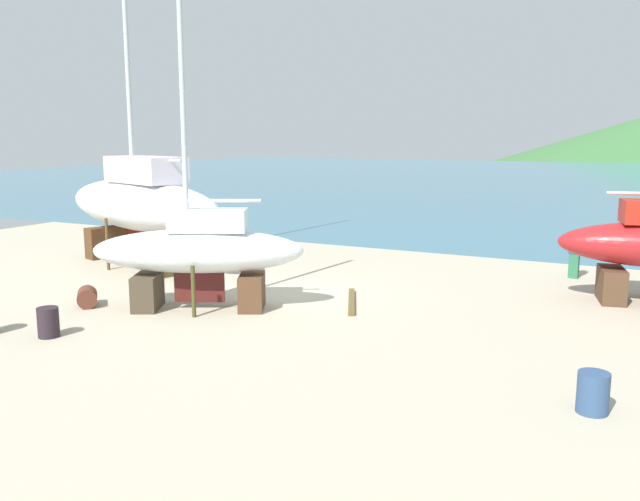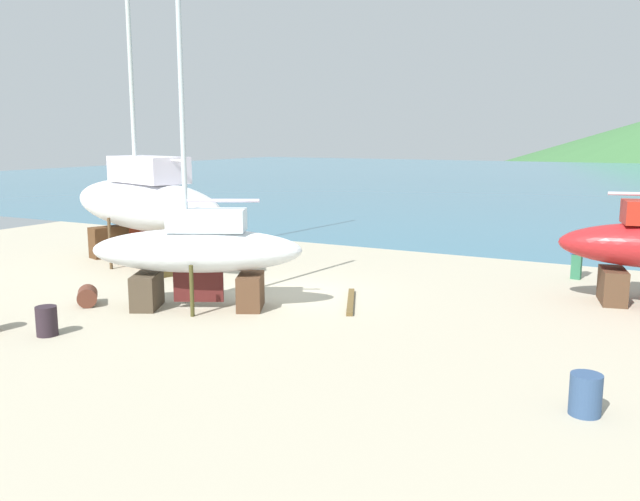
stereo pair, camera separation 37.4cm
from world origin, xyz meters
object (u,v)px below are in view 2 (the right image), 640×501
Objects in this scene: sailboat_small_center at (144,203)px; barrel_rust_far at (586,394)px; worker at (577,254)px; barrel_ochre at (87,296)px; sailboat_far_slipway at (198,252)px; barrel_tipped_left at (47,321)px.

sailboat_small_center is 22.17× the size of barrel_rust_far.
barrel_ochre is (-12.64, -10.93, -0.62)m from worker.
sailboat_far_slipway reaches higher than worker.
sailboat_far_slipway reaches higher than barrel_tipped_left.
sailboat_far_slipway is 12.71× the size of barrel_tipped_left.
sailboat_small_center reaches higher than barrel_ochre.
sailboat_far_slipway is at bearing 165.92° from barrel_rust_far.
sailboat_small_center is 9.88× the size of worker.
sailboat_far_slipway is 3.77m from barrel_ochre.
barrel_rust_far is (1.69, -12.37, -0.52)m from worker.
barrel_rust_far is at bearing 139.15° from sailboat_far_slipway.
barrel_tipped_left is at bearing 135.96° from sailboat_small_center.
barrel_tipped_left is 0.97× the size of barrel_ochre.
barrel_tipped_left is at bearing 39.74° from sailboat_far_slipway.
worker is (15.63, 5.10, -1.56)m from sailboat_small_center.
sailboat_small_center is at bearing 116.81° from worker.
sailboat_small_center reaches higher than barrel_tipped_left.
sailboat_small_center reaches higher than barrel_rust_far.
barrel_rust_far is at bearing -163.47° from worker.
sailboat_far_slipway is 11.54m from barrel_rust_far.
sailboat_small_center is 6.91m from barrel_ochre.
barrel_ochre is (-1.45, 2.70, -0.09)m from barrel_tipped_left.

